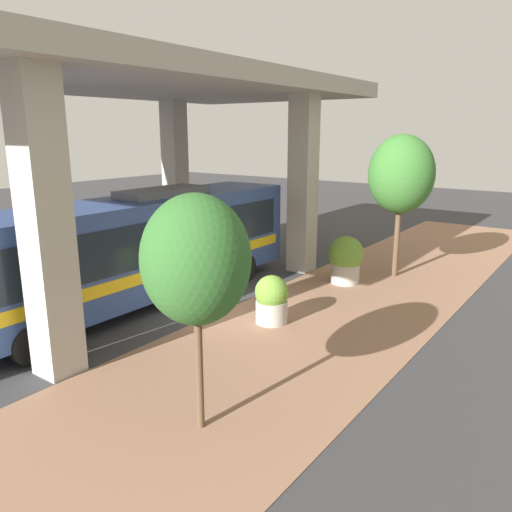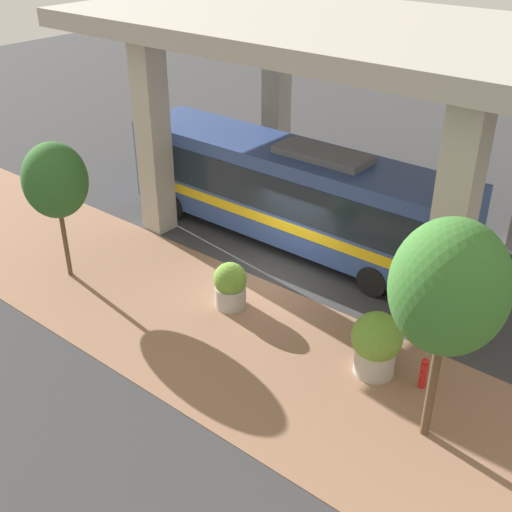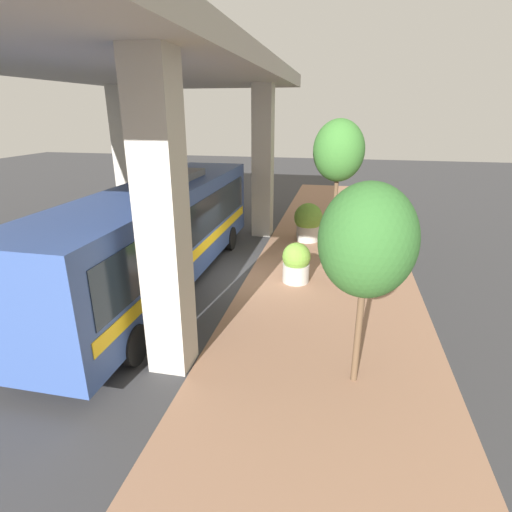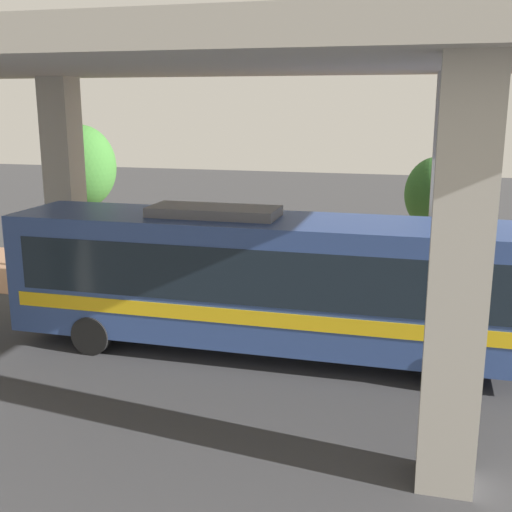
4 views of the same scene
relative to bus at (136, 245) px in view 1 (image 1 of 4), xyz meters
The scene contains 9 objects.
ground_plane 3.55m from the bus, 156.01° to the right, with size 80.00×80.00×0.00m, color #38383A.
sidewalk_strip 6.13m from the bus, 168.15° to the right, with size 6.00×40.00×0.02m.
overpass 4.90m from the bus, 41.95° to the right, with size 9.40×19.01×7.51m.
bus is the anchor object (origin of this frame).
fire_hydrant 8.58m from the bus, 119.78° to the right, with size 0.38×0.18×0.91m.
planter_front 4.80m from the bus, 165.18° to the right, with size 0.99×0.99×1.45m.
planter_middle 7.61m from the bus, 126.15° to the right, with size 1.31×1.31×1.79m.
street_tree_near 10.03m from the bus, 124.65° to the right, with size 2.45×2.45×5.44m.
street_tree_far 7.71m from the bus, 147.61° to the left, with size 1.97×1.97×4.51m.
Camera 1 is at (-9.59, 11.51, 5.52)m, focal length 35.00 mm.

